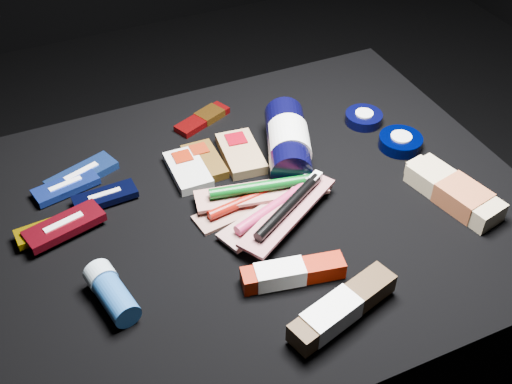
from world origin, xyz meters
name	(u,v)px	position (x,y,z in m)	size (l,w,h in m)	color
ground	(252,341)	(0.00, 0.00, 0.00)	(3.00, 3.00, 0.00)	black
cloth_table	(251,281)	(0.00, 0.00, 0.20)	(0.98, 0.78, 0.40)	black
luna_bar_0	(82,175)	(-0.25, 0.20, 0.41)	(0.14, 0.09, 0.02)	#1E4096
luna_bar_1	(66,187)	(-0.29, 0.17, 0.41)	(0.12, 0.07, 0.02)	#1C39B1
luna_bar_2	(105,197)	(-0.23, 0.12, 0.41)	(0.11, 0.05, 0.01)	black
luna_bar_3	(49,229)	(-0.33, 0.07, 0.41)	(0.11, 0.05, 0.01)	#C29A01
luna_bar_4	(64,226)	(-0.31, 0.07, 0.42)	(0.14, 0.08, 0.02)	maroon
clif_bar_0	(204,160)	(-0.03, 0.14, 0.41)	(0.06, 0.11, 0.02)	#4B320E
clif_bar_1	(187,169)	(-0.07, 0.13, 0.41)	(0.06, 0.12, 0.02)	silver
clif_bar_2	(240,152)	(0.04, 0.14, 0.41)	(0.08, 0.13, 0.02)	#A58056
power_bar	(205,118)	(0.02, 0.27, 0.41)	(0.13, 0.08, 0.02)	maroon
lotion_bottle	(288,142)	(0.12, 0.10, 0.44)	(0.14, 0.24, 0.08)	black
cream_tin_upper	(364,118)	(0.31, 0.14, 0.41)	(0.08, 0.08, 0.02)	black
cream_tin_lower	(400,142)	(0.34, 0.04, 0.41)	(0.08, 0.08, 0.03)	black
bodywash_bottle	(455,193)	(0.33, -0.14, 0.42)	(0.10, 0.19, 0.04)	beige
deodorant_stick	(112,292)	(-0.27, -0.11, 0.42)	(0.06, 0.11, 0.05)	#1E5196
toothbrush_pack_0	(253,200)	(0.01, 0.00, 0.41)	(0.22, 0.08, 0.02)	#A7A29D
toothbrush_pack_1	(278,207)	(0.03, -0.04, 0.42)	(0.24, 0.13, 0.03)	silver
toothbrush_pack_2	(263,189)	(0.03, 0.01, 0.42)	(0.24, 0.10, 0.03)	beige
toothbrush_pack_3	(289,208)	(0.04, -0.06, 0.43)	(0.22, 0.16, 0.03)	#AFA9A4
toothpaste_carton_red	(288,273)	(-0.01, -0.18, 0.41)	(0.17, 0.07, 0.03)	#911401
toothpaste_carton_green	(339,310)	(0.02, -0.28, 0.42)	(0.19, 0.09, 0.04)	#3F2913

